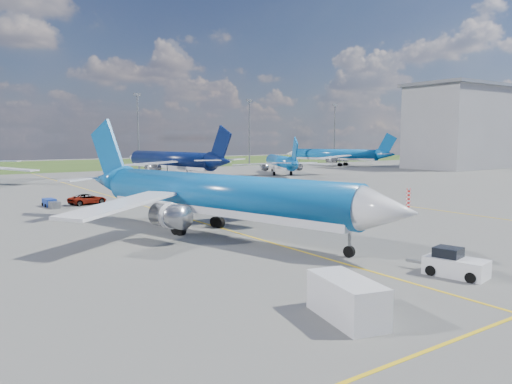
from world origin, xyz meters
TOP-DOWN VIEW (x-y plane):
  - ground at (0.00, 0.00)m, footprint 400.00×400.00m
  - grass_strip at (0.00, 150.00)m, footprint 400.00×80.00m
  - taxiway_lines at (0.17, 27.70)m, footprint 60.25×160.00m
  - floodlight_masts at (10.00, 110.00)m, footprint 202.20×0.50m
  - terminal_building at (120.00, 60.00)m, footprint 42.00×22.00m
  - warning_post at (26.00, 8.00)m, footprint 0.50×0.50m
  - bg_jet_n at (25.40, 77.61)m, footprint 40.04×49.23m
  - bg_jet_ne at (52.47, 69.41)m, footprint 40.13×44.12m
  - bg_jet_ene at (94.03, 92.63)m, footprint 45.54×50.60m
  - main_airliner at (-1.96, 8.38)m, footprint 42.94×50.23m
  - pushback_tug at (3.86, -13.40)m, footprint 2.93×5.73m
  - service_van at (-8.17, -15.18)m, footprint 3.29×5.30m
  - service_car_b at (-5.93, 38.45)m, footprint 5.76×3.63m
  - service_car_c at (15.27, 32.46)m, footprint 3.37×5.55m
  - baggage_tug_w at (28.05, 31.20)m, footprint 1.72×5.02m
  - baggage_tug_c at (-10.86, 38.51)m, footprint 1.48×4.80m
  - baggage_tug_e at (33.92, 46.08)m, footprint 1.30×4.48m

SIDE VIEW (x-z plane):
  - ground at x=0.00m, z-range 0.00..0.00m
  - bg_jet_n at x=25.40m, z-range -5.90..5.90m
  - bg_jet_ne at x=52.47m, z-range -4.69..4.69m
  - bg_jet_ene at x=94.03m, z-range -5.42..5.42m
  - main_airliner at x=-1.96m, z-range -5.66..5.66m
  - grass_strip at x=0.00m, z-range 0.00..0.01m
  - taxiway_lines at x=0.17m, z-range 0.00..0.02m
  - baggage_tug_e at x=33.92m, z-range -0.03..0.97m
  - baggage_tug_c at x=-10.86m, z-range -0.03..1.03m
  - baggage_tug_w at x=28.05m, z-range -0.04..1.07m
  - service_car_b at x=-5.93m, z-range 0.00..1.48m
  - service_car_c at x=15.27m, z-range 0.00..1.50m
  - pushback_tug at x=3.86m, z-range -0.18..1.72m
  - service_van at x=-8.17m, z-range 0.00..2.16m
  - warning_post at x=26.00m, z-range 0.00..3.00m
  - floodlight_masts at x=10.00m, z-range 1.21..23.91m
  - terminal_building at x=120.00m, z-range 0.07..26.07m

